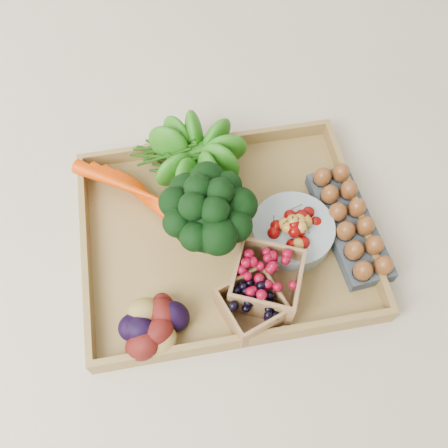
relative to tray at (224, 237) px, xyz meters
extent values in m
plane|color=beige|center=(0.00, 0.00, -0.01)|extent=(4.00, 4.00, 0.00)
cube|color=olive|center=(0.00, 0.00, 0.00)|extent=(0.55, 0.45, 0.01)
sphere|color=#18590D|center=(-0.03, 0.16, 0.07)|extent=(0.13, 0.13, 0.13)
cylinder|color=#8C9EA5|center=(0.13, -0.03, 0.03)|extent=(0.16, 0.16, 0.04)
cube|color=#3B444B|center=(0.25, -0.03, 0.02)|extent=(0.11, 0.26, 0.03)
cube|color=black|center=(0.02, -0.17, 0.04)|extent=(0.13, 0.13, 0.07)
cube|color=maroon|center=(0.06, -0.13, 0.05)|extent=(0.16, 0.16, 0.08)
camera|label=1|loc=(-0.08, -0.46, 0.89)|focal=40.00mm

